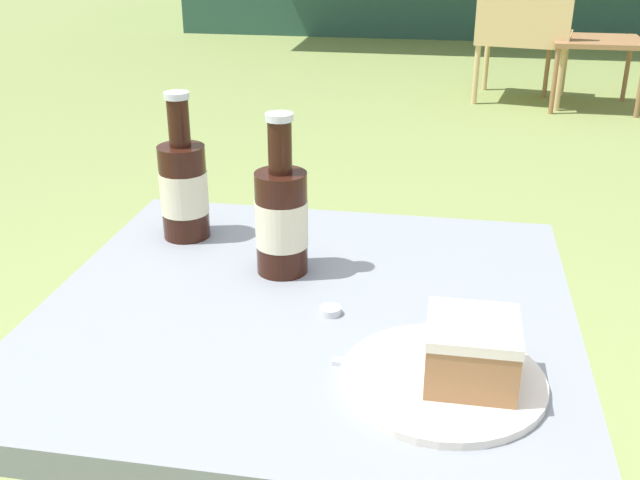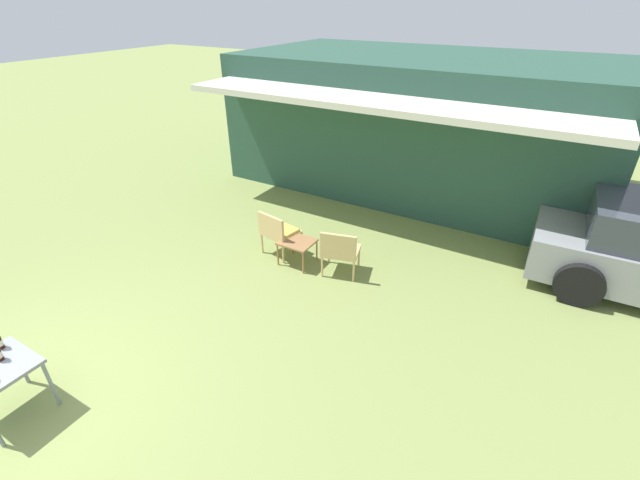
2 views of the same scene
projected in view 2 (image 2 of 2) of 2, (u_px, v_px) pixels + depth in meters
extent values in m
plane|color=olive|center=(17.00, 411.00, 4.80)|extent=(60.00, 60.00, 0.00)
cube|color=#284C3D|center=(422.00, 121.00, 10.17)|extent=(8.22, 4.46, 2.91)
cube|color=silver|center=(376.00, 103.00, 7.59)|extent=(7.81, 1.20, 0.12)
cylinder|color=black|center=(580.00, 233.00, 7.67)|extent=(0.69, 0.22, 0.69)
cylinder|color=black|center=(579.00, 284.00, 6.32)|extent=(0.69, 0.22, 0.69)
cylinder|color=tan|center=(301.00, 243.00, 7.66)|extent=(0.04, 0.04, 0.38)
cylinder|color=tan|center=(280.00, 234.00, 7.95)|extent=(0.04, 0.04, 0.38)
cylinder|color=tan|center=(283.00, 253.00, 7.36)|extent=(0.04, 0.04, 0.38)
cylinder|color=tan|center=(262.00, 243.00, 7.65)|extent=(0.04, 0.04, 0.38)
cube|color=tan|center=(281.00, 233.00, 7.54)|extent=(0.66, 0.60, 0.06)
cube|color=tan|center=(271.00, 226.00, 7.28)|extent=(0.58, 0.15, 0.39)
cube|color=gold|center=(281.00, 230.00, 7.52)|extent=(0.59, 0.51, 0.05)
cylinder|color=tan|center=(359.00, 257.00, 7.25)|extent=(0.04, 0.04, 0.38)
cylinder|color=tan|center=(329.00, 253.00, 7.38)|extent=(0.04, 0.04, 0.38)
cylinder|color=tan|center=(354.00, 271.00, 6.88)|extent=(0.04, 0.04, 0.38)
cylinder|color=tan|center=(322.00, 267.00, 7.00)|extent=(0.04, 0.04, 0.38)
cube|color=tan|center=(341.00, 250.00, 7.02)|extent=(0.69, 0.64, 0.06)
cube|color=tan|center=(338.00, 246.00, 6.72)|extent=(0.58, 0.20, 0.39)
cube|color=#996B42|center=(297.00, 242.00, 7.24)|extent=(0.56, 0.49, 0.03)
cylinder|color=#996B42|center=(278.00, 255.00, 7.30)|extent=(0.03, 0.03, 0.41)
cylinder|color=#996B42|center=(303.00, 263.00, 7.08)|extent=(0.03, 0.03, 0.41)
cylinder|color=#996B42|center=(292.00, 243.00, 7.63)|extent=(0.03, 0.03, 0.41)
cylinder|color=#996B42|center=(317.00, 251.00, 7.41)|extent=(0.03, 0.03, 0.41)
cylinder|color=gray|center=(19.00, 362.00, 5.00)|extent=(0.04, 0.04, 0.65)
cylinder|color=gray|center=(51.00, 384.00, 4.72)|extent=(0.04, 0.04, 0.65)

